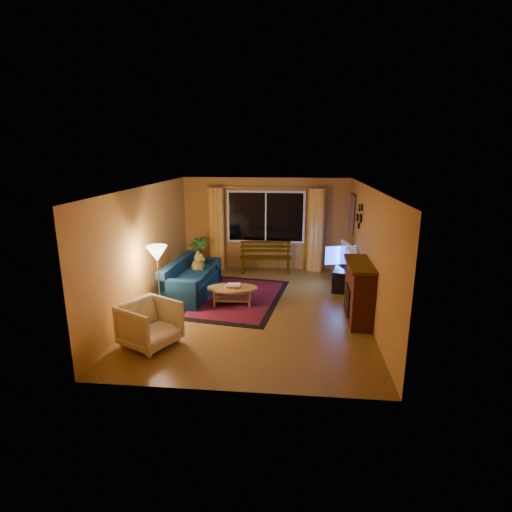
# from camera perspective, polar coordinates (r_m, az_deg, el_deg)

# --- Properties ---
(floor) EXTENTS (4.50, 6.00, 0.02)m
(floor) POSITION_cam_1_polar(r_m,az_deg,el_deg) (8.41, -0.21, -7.53)
(floor) COLOR brown
(floor) RESTS_ON ground
(ceiling) EXTENTS (4.50, 6.00, 0.02)m
(ceiling) POSITION_cam_1_polar(r_m,az_deg,el_deg) (7.81, -0.22, 9.85)
(ceiling) COLOR white
(ceiling) RESTS_ON ground
(wall_back) EXTENTS (4.50, 0.02, 2.50)m
(wall_back) POSITION_cam_1_polar(r_m,az_deg,el_deg) (10.95, 1.42, 4.60)
(wall_back) COLOR #BC8036
(wall_back) RESTS_ON ground
(wall_left) EXTENTS (0.02, 6.00, 2.50)m
(wall_left) POSITION_cam_1_polar(r_m,az_deg,el_deg) (8.54, -15.47, 1.17)
(wall_left) COLOR #BC8036
(wall_left) RESTS_ON ground
(wall_right) EXTENTS (0.02, 6.00, 2.50)m
(wall_right) POSITION_cam_1_polar(r_m,az_deg,el_deg) (8.11, 15.89, 0.43)
(wall_right) COLOR #BC8036
(wall_right) RESTS_ON ground
(window) EXTENTS (2.00, 0.02, 1.30)m
(window) POSITION_cam_1_polar(r_m,az_deg,el_deg) (10.85, 1.40, 5.58)
(window) COLOR black
(window) RESTS_ON wall_back
(curtain_rod) EXTENTS (3.20, 0.03, 0.03)m
(curtain_rod) POSITION_cam_1_polar(r_m,az_deg,el_deg) (10.71, 1.41, 9.77)
(curtain_rod) COLOR #BF8C3F
(curtain_rod) RESTS_ON wall_back
(curtain_left) EXTENTS (0.36, 0.36, 2.24)m
(curtain_left) POSITION_cam_1_polar(r_m,az_deg,el_deg) (11.03, -5.67, 3.92)
(curtain_left) COLOR gold
(curtain_left) RESTS_ON ground
(curtain_right) EXTENTS (0.36, 0.36, 2.24)m
(curtain_right) POSITION_cam_1_polar(r_m,az_deg,el_deg) (10.83, 8.51, 3.63)
(curtain_right) COLOR gold
(curtain_right) RESTS_ON ground
(bench) EXTENTS (1.39, 0.52, 0.41)m
(bench) POSITION_cam_1_polar(r_m,az_deg,el_deg) (10.76, 1.37, -1.30)
(bench) COLOR #372201
(bench) RESTS_ON ground
(potted_plant) EXTENTS (0.67, 0.67, 0.97)m
(potted_plant) POSITION_cam_1_polar(r_m,az_deg,el_deg) (10.70, -8.15, 0.02)
(potted_plant) COLOR #235B1E
(potted_plant) RESTS_ON ground
(sofa) EXTENTS (0.99, 2.03, 0.80)m
(sofa) POSITION_cam_1_polar(r_m,az_deg,el_deg) (9.14, -9.18, -3.14)
(sofa) COLOR #091E33
(sofa) RESTS_ON ground
(dog) EXTENTS (0.39, 0.46, 0.44)m
(dog) POSITION_cam_1_polar(r_m,az_deg,el_deg) (9.48, -8.26, -1.11)
(dog) COLOR olive
(dog) RESTS_ON sofa
(armchair) EXTENTS (1.05, 1.07, 0.84)m
(armchair) POSITION_cam_1_polar(r_m,az_deg,el_deg) (6.96, -14.93, -9.11)
(armchair) COLOR beige
(armchair) RESTS_ON ground
(floor_lamp) EXTENTS (0.27, 0.27, 1.42)m
(floor_lamp) POSITION_cam_1_polar(r_m,az_deg,el_deg) (8.03, -13.73, -3.58)
(floor_lamp) COLOR #BF8C3F
(floor_lamp) RESTS_ON ground
(rug) EXTENTS (2.22, 3.11, 0.02)m
(rug) POSITION_cam_1_polar(r_m,az_deg,el_deg) (8.94, -2.57, -6.03)
(rug) COLOR #770400
(rug) RESTS_ON ground
(coffee_table) EXTENTS (1.15, 1.15, 0.39)m
(coffee_table) POSITION_cam_1_polar(r_m,az_deg,el_deg) (8.55, -3.37, -5.69)
(coffee_table) COLOR #A9883B
(coffee_table) RESTS_ON ground
(tv_console) EXTENTS (0.66, 1.27, 0.50)m
(tv_console) POSITION_cam_1_polar(r_m,az_deg,el_deg) (9.86, 12.43, -2.87)
(tv_console) COLOR black
(tv_console) RESTS_ON ground
(television) EXTENTS (0.37, 0.96, 0.55)m
(television) POSITION_cam_1_polar(r_m,az_deg,el_deg) (9.72, 12.60, 0.11)
(television) COLOR black
(television) RESTS_ON tv_console
(fireplace) EXTENTS (0.40, 1.20, 1.10)m
(fireplace) POSITION_cam_1_polar(r_m,az_deg,el_deg) (7.89, 14.52, -5.18)
(fireplace) COLOR maroon
(fireplace) RESTS_ON ground
(mirror_cluster) EXTENTS (0.06, 0.60, 0.56)m
(mirror_cluster) POSITION_cam_1_polar(r_m,az_deg,el_deg) (9.25, 14.46, 5.72)
(mirror_cluster) COLOR black
(mirror_cluster) RESTS_ON wall_right
(painting) EXTENTS (0.04, 0.76, 0.96)m
(painting) POSITION_cam_1_polar(r_m,az_deg,el_deg) (10.40, 13.55, 5.89)
(painting) COLOR orange
(painting) RESTS_ON wall_right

